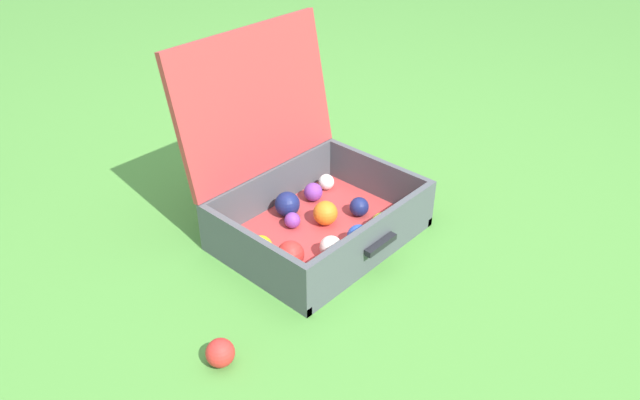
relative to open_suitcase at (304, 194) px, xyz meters
name	(u,v)px	position (x,y,z in m)	size (l,w,h in m)	color
ground_plane	(312,253)	(-0.07, -0.09, -0.12)	(16.00, 16.00, 0.00)	#4C8C38
open_suitcase	(304,194)	(0.00, 0.00, 0.00)	(0.52, 0.51, 0.54)	#B23838
stray_ball_on_grass	(220,353)	(-0.48, -0.21, -0.09)	(0.06, 0.06, 0.06)	red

